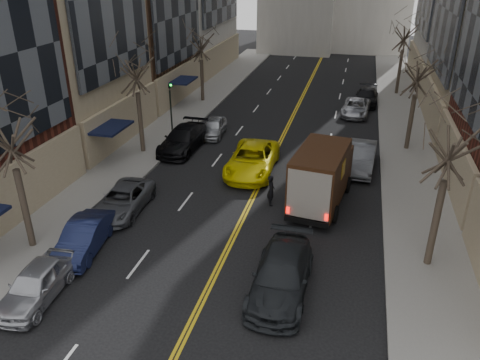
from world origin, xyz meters
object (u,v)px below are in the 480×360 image
object	(u,v)px
observer_sedan	(281,275)
pedestrian	(271,190)
taxi	(252,160)
ups_truck	(322,176)

from	to	relation	value
observer_sedan	pedestrian	bearing A→B (deg)	104.28
observer_sedan	pedestrian	world-z (taller)	pedestrian
taxi	ups_truck	bearing A→B (deg)	-37.46
observer_sedan	pedestrian	distance (m)	7.33
observer_sedan	pedestrian	size ratio (longest dim) A/B	3.14
pedestrian	observer_sedan	bearing A→B (deg)	173.33
ups_truck	taxi	distance (m)	5.63
observer_sedan	ups_truck	bearing A→B (deg)	84.40
taxi	pedestrian	world-z (taller)	pedestrian
ups_truck	pedestrian	size ratio (longest dim) A/B	3.72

